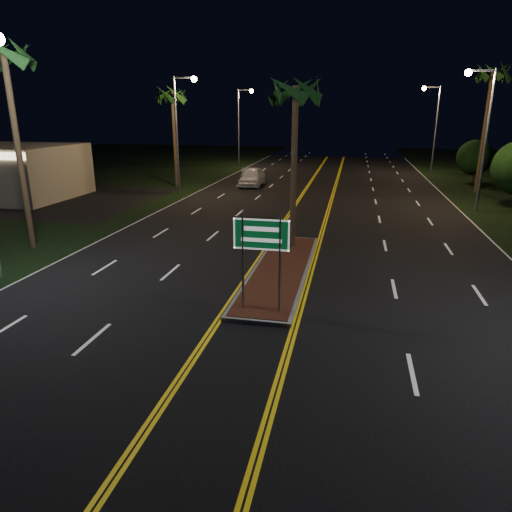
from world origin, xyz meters
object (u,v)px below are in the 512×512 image
(shrub_far, at_px, (475,157))
(car_far, at_px, (250,174))
(median_island, at_px, (281,270))
(streetlight_right_mid, at_px, (482,124))
(streetlight_left_far, at_px, (242,119))
(palm_median, at_px, (296,91))
(streetlight_left_mid, at_px, (181,122))
(highway_sign, at_px, (261,244))
(palm_left_far, at_px, (172,96))
(car_near, at_px, (252,175))
(palm_right_far, at_px, (492,75))
(streetlight_right_far, at_px, (433,120))
(palm_left_near, at_px, (4,57))

(shrub_far, height_order, car_far, shrub_far)
(median_island, bearing_deg, streetlight_right_mid, 54.72)
(streetlight_left_far, bearing_deg, palm_median, -72.42)
(palm_median, relative_size, shrub_far, 2.10)
(streetlight_left_far, distance_m, shrub_far, 25.90)
(palm_median, xyz_separation_m, shrub_far, (13.80, 25.50, -4.94))
(car_far, bearing_deg, shrub_far, 3.32)
(streetlight_right_mid, xyz_separation_m, shrub_far, (3.19, 14.00, -3.32))
(streetlight_left_mid, xyz_separation_m, streetlight_right_mid, (21.23, -2.00, 0.00))
(palm_median, bearing_deg, highway_sign, -90.00)
(palm_left_far, bearing_deg, streetlight_left_far, 82.22)
(streetlight_left_mid, bearing_deg, palm_left_far, 118.67)
(palm_left_far, relative_size, car_near, 1.59)
(streetlight_right_mid, bearing_deg, streetlight_left_mid, 174.62)
(streetlight_left_mid, relative_size, palm_right_far, 0.87)
(median_island, distance_m, streetlight_right_far, 37.00)
(streetlight_right_far, xyz_separation_m, palm_left_far, (-23.41, -14.00, 2.09))
(car_far, bearing_deg, highway_sign, -85.27)
(palm_right_far, xyz_separation_m, car_far, (-19.63, 1.65, -8.37))
(streetlight_left_far, relative_size, palm_median, 1.08)
(palm_median, height_order, palm_right_far, palm_right_far)
(palm_median, bearing_deg, car_near, 107.83)
(palm_left_near, height_order, palm_right_far, palm_right_far)
(streetlight_left_mid, relative_size, palm_median, 1.08)
(palm_left_near, xyz_separation_m, car_far, (5.67, 23.65, -7.90))
(palm_left_near, bearing_deg, highway_sign, -22.60)
(median_island, xyz_separation_m, streetlight_left_far, (-10.61, 37.00, 5.57))
(streetlight_left_far, xyz_separation_m, car_near, (4.42, -14.26, -4.73))
(streetlight_right_far, bearing_deg, palm_median, -108.62)
(palm_left_near, xyz_separation_m, car_near, (6.31, 21.74, -7.75))
(palm_median, distance_m, car_far, 23.16)
(highway_sign, relative_size, streetlight_right_far, 0.36)
(palm_left_near, height_order, palm_left_far, palm_left_near)
(palm_left_near, bearing_deg, median_island, -4.57)
(streetlight_left_far, bearing_deg, car_far, -72.98)
(highway_sign, distance_m, palm_left_near, 14.92)
(streetlight_left_mid, distance_m, palm_median, 17.25)
(palm_left_far, bearing_deg, car_far, 31.45)
(median_island, distance_m, streetlight_left_far, 38.89)
(shrub_far, bearing_deg, streetlight_left_mid, -153.82)
(streetlight_right_mid, height_order, car_far, streetlight_right_mid)
(palm_left_far, height_order, palm_right_far, palm_right_far)
(palm_left_far, bearing_deg, streetlight_right_far, 30.88)
(streetlight_right_mid, bearing_deg, streetlight_left_far, 133.97)
(streetlight_right_far, distance_m, palm_left_far, 27.36)
(median_island, bearing_deg, streetlight_left_far, 106.00)
(median_island, bearing_deg, palm_left_near, 175.43)
(median_island, relative_size, car_near, 1.85)
(palm_left_far, height_order, shrub_far, palm_left_far)
(palm_left_far, bearing_deg, palm_right_far, 4.47)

